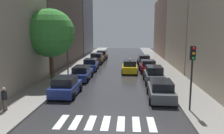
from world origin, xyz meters
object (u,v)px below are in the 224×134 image
(parked_car_right_third, at_px, (148,67))
(parked_car_left_third, at_px, (91,65))
(parked_car_left_fourth, at_px, (97,59))
(lamp_post_left, at_px, (67,44))
(taxi_midroad, at_px, (130,67))
(parked_car_right_second, at_px, (154,75))
(parked_car_right_nearest, at_px, (161,90))
(pedestrian_foreground, at_px, (4,99))
(traffic_light_right_corner, at_px, (192,64))
(parked_car_left_second, at_px, (82,73))
(parked_car_left_fifth, at_px, (102,55))
(parked_car_left_nearest, at_px, (66,87))
(street_tree_left, at_px, (50,33))
(parked_car_right_fourth, at_px, (144,60))

(parked_car_right_third, bearing_deg, parked_car_left_third, 77.65)
(parked_car_left_fourth, distance_m, lamp_post_left, 12.99)
(parked_car_left_third, height_order, taxi_midroad, taxi_midroad)
(parked_car_right_second, xyz_separation_m, taxi_midroad, (-2.46, 5.99, -0.07))
(parked_car_right_nearest, xyz_separation_m, pedestrian_foreground, (-10.83, -3.83, 0.24))
(parked_car_left_fourth, distance_m, pedestrian_foreground, 23.78)
(parked_car_left_fourth, relative_size, pedestrian_foreground, 2.84)
(parked_car_right_third, relative_size, pedestrian_foreground, 2.59)
(parked_car_right_nearest, bearing_deg, traffic_light_right_corner, -151.18)
(parked_car_left_second, bearing_deg, parked_car_left_fifth, -0.24)
(parked_car_left_second, height_order, parked_car_left_fourth, parked_car_left_fourth)
(parked_car_left_nearest, xyz_separation_m, traffic_light_right_corner, (9.40, -3.42, 2.53))
(parked_car_left_fourth, height_order, taxi_midroad, taxi_midroad)
(parked_car_left_nearest, bearing_deg, parked_car_left_fifth, 0.10)
(parked_car_right_second, bearing_deg, parked_car_right_third, 0.29)
(parked_car_right_second, xyz_separation_m, parked_car_right_third, (-0.09, 6.24, -0.07))
(pedestrian_foreground, xyz_separation_m, street_tree_left, (0.15, 9.16, 4.21))
(parked_car_left_third, distance_m, traffic_light_right_corner, 18.84)
(parked_car_right_third, xyz_separation_m, pedestrian_foreground, (-10.80, -15.71, 0.20))
(parked_car_left_nearest, xyz_separation_m, parked_car_left_second, (0.11, 6.29, -0.02))
(parked_car_left_nearest, relative_size, pedestrian_foreground, 2.57)
(taxi_midroad, bearing_deg, parked_car_left_second, 132.35)
(parked_car_left_fourth, xyz_separation_m, parked_car_right_nearest, (7.85, -19.76, -0.08))
(parked_car_right_fourth, relative_size, pedestrian_foreground, 2.57)
(street_tree_left, distance_m, traffic_light_right_corner, 14.85)
(parked_car_left_third, distance_m, parked_car_left_fifth, 12.30)
(lamp_post_left, bearing_deg, parked_car_left_fourth, 82.55)
(street_tree_left, relative_size, traffic_light_right_corner, 1.75)
(parked_car_left_second, distance_m, street_tree_left, 5.49)
(parked_car_right_nearest, distance_m, parked_car_right_second, 5.65)
(parked_car_right_fourth, bearing_deg, taxi_midroad, 159.11)
(parked_car_left_fifth, bearing_deg, taxi_midroad, -159.91)
(parked_car_right_fourth, height_order, traffic_light_right_corner, traffic_light_right_corner)
(parked_car_left_fourth, relative_size, parked_car_left_fifth, 1.11)
(parked_car_left_nearest, height_order, parked_car_left_fourth, parked_car_left_fourth)
(parked_car_right_nearest, bearing_deg, parked_car_right_fourth, 1.78)
(street_tree_left, bearing_deg, parked_car_right_nearest, -26.55)
(parked_car_left_fourth, height_order, parked_car_left_fifth, parked_car_left_fourth)
(parked_car_left_second, distance_m, pedestrian_foreground, 11.04)
(parked_car_left_third, bearing_deg, parked_car_right_second, -136.15)
(lamp_post_left, bearing_deg, parked_car_left_fifth, 84.44)
(street_tree_left, height_order, lamp_post_left, street_tree_left)
(parked_car_left_fourth, xyz_separation_m, lamp_post_left, (-1.63, -12.50, 3.15))
(parked_car_left_fifth, bearing_deg, street_tree_left, 170.81)
(parked_car_left_nearest, distance_m, taxi_midroad, 12.42)
(parked_car_left_fourth, bearing_deg, lamp_post_left, 173.96)
(parked_car_left_fifth, height_order, parked_car_right_second, parked_car_right_second)
(parked_car_left_third, bearing_deg, parked_car_left_fourth, -2.24)
(lamp_post_left, bearing_deg, parked_car_left_third, 74.58)
(parked_car_left_third, distance_m, taxi_midroad, 5.67)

